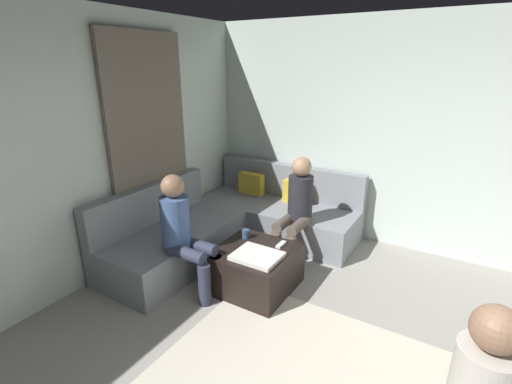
% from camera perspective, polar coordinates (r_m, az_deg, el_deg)
% --- Properties ---
extents(wall_back, '(6.00, 0.12, 2.70)m').
position_cam_1_polar(wall_back, '(4.61, 26.92, 7.02)').
color(wall_back, silver).
rests_on(wall_back, ground_plane).
extents(wall_left, '(0.12, 6.00, 2.70)m').
position_cam_1_polar(wall_left, '(3.71, -32.00, 3.60)').
color(wall_left, silver).
rests_on(wall_left, ground_plane).
extents(curtain_panel, '(0.06, 1.10, 2.50)m').
position_cam_1_polar(curtain_panel, '(4.38, -16.11, 6.45)').
color(curtain_panel, '#726659').
rests_on(curtain_panel, ground_plane).
extents(sectional_couch, '(2.10, 2.55, 0.87)m').
position_cam_1_polar(sectional_couch, '(4.62, -3.20, -4.83)').
color(sectional_couch, gray).
rests_on(sectional_couch, ground_plane).
extents(ottoman, '(0.76, 0.76, 0.42)m').
position_cam_1_polar(ottoman, '(3.80, -0.21, -11.77)').
color(ottoman, black).
rests_on(ottoman, ground_plane).
extents(folded_blanket, '(0.44, 0.36, 0.04)m').
position_cam_1_polar(folded_blanket, '(3.55, 0.16, -9.88)').
color(folded_blanket, white).
rests_on(folded_blanket, ottoman).
extents(coffee_mug, '(0.08, 0.08, 0.10)m').
position_cam_1_polar(coffee_mug, '(3.91, -1.60, -6.49)').
color(coffee_mug, '#334C72').
rests_on(coffee_mug, ottoman).
extents(game_remote, '(0.05, 0.15, 0.02)m').
position_cam_1_polar(game_remote, '(3.78, 3.90, -8.11)').
color(game_remote, white).
rests_on(game_remote, ottoman).
extents(person_on_couch_back, '(0.30, 0.60, 1.20)m').
position_cam_1_polar(person_on_couch_back, '(4.15, 6.28, -2.14)').
color(person_on_couch_back, brown).
rests_on(person_on_couch_back, ground_plane).
extents(person_on_couch_side, '(0.60, 0.30, 1.20)m').
position_cam_1_polar(person_on_couch_side, '(3.61, -11.17, -5.88)').
color(person_on_couch_side, '#2D3347').
rests_on(person_on_couch_side, ground_plane).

